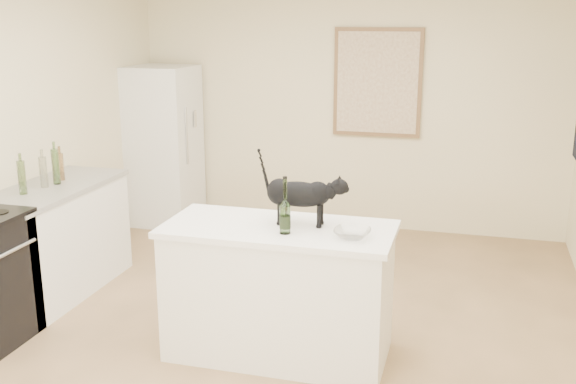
# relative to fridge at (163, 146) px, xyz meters

# --- Properties ---
(floor) EXTENTS (5.50, 5.50, 0.00)m
(floor) POSITION_rel_fridge_xyz_m (1.95, -2.35, -0.85)
(floor) COLOR tan
(floor) RESTS_ON ground
(wall_back) EXTENTS (4.50, 0.00, 4.50)m
(wall_back) POSITION_rel_fridge_xyz_m (1.95, 0.40, 0.45)
(wall_back) COLOR beige
(wall_back) RESTS_ON ground
(island_base) EXTENTS (1.44, 0.67, 0.86)m
(island_base) POSITION_rel_fridge_xyz_m (2.05, -2.55, -0.42)
(island_base) COLOR white
(island_base) RESTS_ON floor
(island_top) EXTENTS (1.50, 0.70, 0.04)m
(island_top) POSITION_rel_fridge_xyz_m (2.05, -2.55, 0.03)
(island_top) COLOR white
(island_top) RESTS_ON island_base
(left_cabinets) EXTENTS (0.60, 1.40, 0.86)m
(left_cabinets) POSITION_rel_fridge_xyz_m (0.00, -2.05, -0.42)
(left_cabinets) COLOR white
(left_cabinets) RESTS_ON floor
(left_countertop) EXTENTS (0.62, 1.44, 0.04)m
(left_countertop) POSITION_rel_fridge_xyz_m (0.00, -2.05, 0.03)
(left_countertop) COLOR gray
(left_countertop) RESTS_ON left_cabinets
(fridge) EXTENTS (0.68, 0.68, 1.70)m
(fridge) POSITION_rel_fridge_xyz_m (0.00, 0.00, 0.00)
(fridge) COLOR white
(fridge) RESTS_ON floor
(artwork_frame) EXTENTS (0.90, 0.03, 1.10)m
(artwork_frame) POSITION_rel_fridge_xyz_m (2.25, 0.37, 0.70)
(artwork_frame) COLOR brown
(artwork_frame) RESTS_ON wall_back
(artwork_canvas) EXTENTS (0.82, 0.00, 1.02)m
(artwork_canvas) POSITION_rel_fridge_xyz_m (2.25, 0.35, 0.70)
(artwork_canvas) COLOR beige
(artwork_canvas) RESTS_ON wall_back
(black_cat) EXTENTS (0.53, 0.17, 0.37)m
(black_cat) POSITION_rel_fridge_xyz_m (2.17, -2.48, 0.23)
(black_cat) COLOR black
(black_cat) RESTS_ON island_top
(wine_bottle) EXTENTS (0.07, 0.07, 0.32)m
(wine_bottle) POSITION_rel_fridge_xyz_m (2.13, -2.68, 0.21)
(wine_bottle) COLOR #2F5321
(wine_bottle) RESTS_ON island_top
(glass_bowl) EXTENTS (0.23, 0.23, 0.06)m
(glass_bowl) POSITION_rel_fridge_xyz_m (2.55, -2.66, 0.08)
(glass_bowl) COLOR white
(glass_bowl) RESTS_ON island_top
(fridge_paper) EXTENTS (0.03, 0.14, 0.18)m
(fridge_paper) POSITION_rel_fridge_xyz_m (0.34, 0.11, 0.29)
(fridge_paper) COLOR beige
(fridge_paper) RESTS_ON fridge
(counter_bottle_cluster) EXTENTS (0.12, 0.53, 0.29)m
(counter_bottle_cluster) POSITION_rel_fridge_xyz_m (-0.02, -2.05, 0.18)
(counter_bottle_cluster) COLOR #2F521C
(counter_bottle_cluster) RESTS_ON left_countertop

